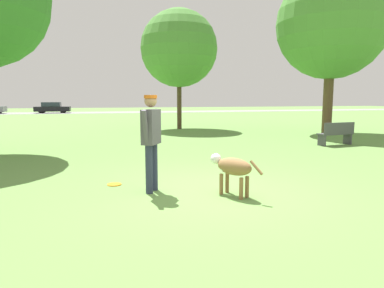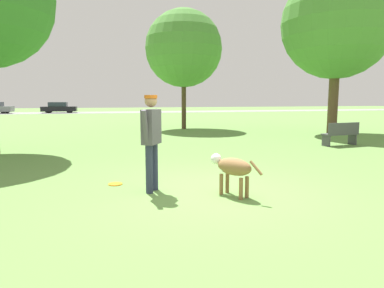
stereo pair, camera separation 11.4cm
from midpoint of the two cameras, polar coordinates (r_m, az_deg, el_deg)
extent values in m
plane|color=#608C42|center=(6.36, 3.01, -7.89)|extent=(120.00, 120.00, 0.00)
cube|color=gray|center=(43.53, -12.44, 5.18)|extent=(120.00, 6.00, 0.01)
cylinder|color=#2D334C|center=(6.39, -5.77, -3.78)|extent=(0.18, 0.18, 0.88)
cylinder|color=#2D334C|center=(6.18, -6.62, -4.18)|extent=(0.18, 0.18, 0.88)
cube|color=#514C56|center=(6.18, -6.29, 2.87)|extent=(0.41, 0.48, 0.62)
cylinder|color=#514C56|center=(6.40, -5.42, 3.04)|extent=(0.19, 0.23, 0.63)
cylinder|color=#514C56|center=(5.96, -7.21, 2.69)|extent=(0.19, 0.23, 0.63)
sphere|color=#A87A5B|center=(6.16, -6.35, 7.13)|extent=(0.30, 0.30, 0.22)
cylinder|color=#D15B19|center=(6.16, -6.36, 7.84)|extent=(0.32, 0.32, 0.06)
ellipsoid|color=olive|center=(5.99, 7.59, -3.77)|extent=(0.61, 0.77, 0.30)
ellipsoid|color=white|center=(6.12, 6.15, -4.01)|extent=(0.27, 0.25, 0.17)
sphere|color=white|center=(6.24, 4.56, -2.49)|extent=(0.27, 0.27, 0.20)
cylinder|color=olive|center=(6.14, 5.43, -6.69)|extent=(0.10, 0.10, 0.37)
cylinder|color=olive|center=(6.26, 6.43, -6.42)|extent=(0.10, 0.10, 0.37)
cylinder|color=olive|center=(5.87, 8.71, -7.40)|extent=(0.10, 0.10, 0.37)
cylinder|color=olive|center=(6.00, 9.68, -7.10)|extent=(0.10, 0.10, 0.37)
cylinder|color=olive|center=(5.71, 11.19, -3.93)|extent=(0.17, 0.25, 0.23)
cylinder|color=orange|center=(6.99, -12.21, -6.54)|extent=(0.28, 0.28, 0.02)
torus|color=orange|center=(6.99, -12.21, -6.54)|extent=(0.28, 0.28, 0.02)
cylinder|color=#4C3826|center=(19.33, -1.20, 6.77)|extent=(0.25, 0.25, 2.84)
sphere|color=#4C8938|center=(19.52, -1.23, 15.64)|extent=(4.23, 4.23, 4.23)
cylinder|color=brown|center=(17.91, 22.63, 6.78)|extent=(0.46, 0.46, 3.25)
sphere|color=#4C8938|center=(18.25, 23.23, 18.01)|extent=(5.15, 5.15, 5.15)
cylinder|color=black|center=(45.55, -28.37, 4.91)|extent=(0.59, 0.21, 0.58)
cylinder|color=black|center=(44.03, -28.88, 4.82)|extent=(0.59, 0.21, 0.58)
cube|color=black|center=(43.81, -21.17, 5.48)|extent=(3.99, 1.89, 0.56)
cube|color=#232D38|center=(43.82, -21.36, 6.18)|extent=(2.10, 1.57, 0.52)
cylinder|color=black|center=(44.42, -19.51, 5.33)|extent=(0.58, 0.22, 0.57)
cylinder|color=black|center=(42.92, -19.74, 5.26)|extent=(0.58, 0.22, 0.57)
cylinder|color=black|center=(44.75, -22.52, 5.20)|extent=(0.58, 0.22, 0.57)
cylinder|color=black|center=(43.26, -22.85, 5.12)|extent=(0.58, 0.22, 0.57)
cube|color=#47474C|center=(13.57, 23.63, 1.53)|extent=(1.44, 0.56, 0.05)
cube|color=#47474C|center=(13.42, 24.22, 2.41)|extent=(1.40, 0.21, 0.40)
cube|color=#47474C|center=(13.16, 21.67, 0.50)|extent=(0.10, 0.36, 0.39)
cube|color=#47474C|center=(14.03, 25.37, 0.71)|extent=(0.10, 0.36, 0.39)
camera|label=1|loc=(0.06, -89.46, 0.07)|focal=32.00mm
camera|label=2|loc=(0.06, 90.54, -0.07)|focal=32.00mm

